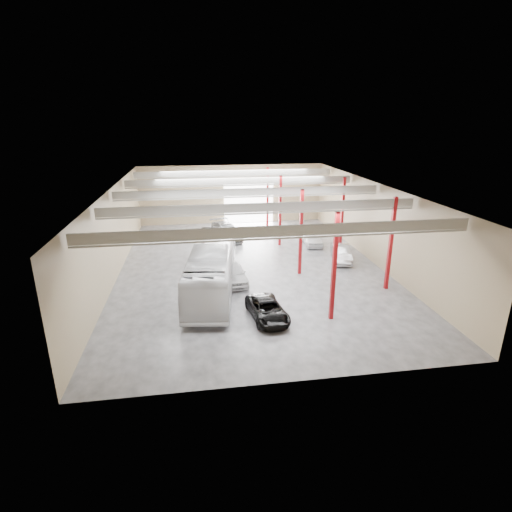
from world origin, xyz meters
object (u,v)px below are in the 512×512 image
object	(u,v)px
coach_bus	(212,268)
car_row_c	(226,231)
car_right_near	(341,253)
car_row_a	(233,273)
car_row_b	(225,251)
black_sedan	(267,310)
car_right_far	(312,238)

from	to	relation	value
coach_bus	car_row_c	distance (m)	13.50
coach_bus	car_right_near	size ratio (longest dim) A/B	2.92
car_row_a	car_row_c	world-z (taller)	car_row_c
car_row_b	car_row_c	xyz separation A→B (m)	(0.60, 6.80, 0.01)
car_row_b	car_right_near	distance (m)	10.44
black_sedan	car_right_near	bearing A→B (deg)	42.12
car_row_a	car_right_near	size ratio (longest dim) A/B	1.06
car_row_b	coach_bus	bearing A→B (deg)	-95.80
coach_bus	car_row_b	bearing A→B (deg)	84.26
coach_bus	car_row_a	world-z (taller)	coach_bus
car_row_b	car_row_c	bearing A→B (deg)	92.14
black_sedan	car_row_b	bearing A→B (deg)	91.73
coach_bus	black_sedan	bearing A→B (deg)	-50.02
car_row_a	car_right_far	world-z (taller)	car_row_a
black_sedan	car_row_a	bearing A→B (deg)	96.88
car_row_c	car_right_far	xyz separation A→B (m)	(8.54, -3.32, -0.12)
car_row_a	car_row_b	bearing A→B (deg)	87.43
car_row_c	car_right_near	distance (m)	12.91
car_right_near	car_right_far	size ratio (longest dim) A/B	1.03
car_row_a	coach_bus	bearing A→B (deg)	-147.19
coach_bus	car_right_near	world-z (taller)	coach_bus
coach_bus	car_right_near	xyz separation A→B (m)	(11.80, 4.78, -1.05)
coach_bus	car_row_a	size ratio (longest dim) A/B	2.76
car_row_c	car_row_b	bearing A→B (deg)	-107.47
coach_bus	car_row_b	size ratio (longest dim) A/B	2.52
coach_bus	car_row_b	world-z (taller)	coach_bus
car_row_c	car_right_far	distance (m)	9.17
coach_bus	black_sedan	world-z (taller)	coach_bus
car_right_far	car_row_a	bearing A→B (deg)	-129.99
coach_bus	car_right_near	bearing A→B (deg)	29.30
car_row_c	car_right_near	size ratio (longest dim) A/B	1.34
car_row_a	car_row_c	size ratio (longest dim) A/B	0.79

